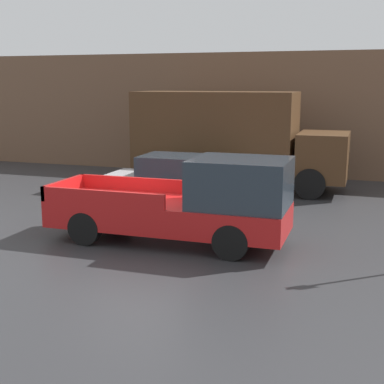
% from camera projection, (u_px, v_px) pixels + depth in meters
% --- Properties ---
extents(ground_plane, '(60.00, 60.00, 0.00)m').
position_uv_depth(ground_plane, '(133.00, 237.00, 13.39)').
color(ground_plane, '#2D2D30').
extents(building_wall, '(28.00, 0.15, 5.04)m').
position_uv_depth(building_wall, '(233.00, 114.00, 22.41)').
color(building_wall, brown).
rests_on(building_wall, ground).
extents(pickup_truck, '(5.78, 1.97, 2.12)m').
position_uv_depth(pickup_truck, '(191.00, 204.00, 12.68)').
color(pickup_truck, red).
rests_on(pickup_truck, ground).
extents(car, '(4.68, 1.93, 1.60)m').
position_uv_depth(car, '(180.00, 181.00, 16.67)').
color(car, silver).
rests_on(car, ground).
extents(delivery_truck, '(7.59, 2.43, 3.50)m').
position_uv_depth(delivery_truck, '(229.00, 137.00, 19.37)').
color(delivery_truck, '#472D19').
rests_on(delivery_truck, ground).
extents(newspaper_box, '(0.45, 0.40, 1.12)m').
position_uv_depth(newspaper_box, '(205.00, 160.00, 22.85)').
color(newspaper_box, red).
rests_on(newspaper_box, ground).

